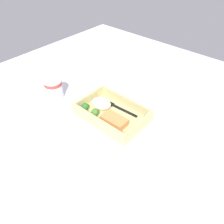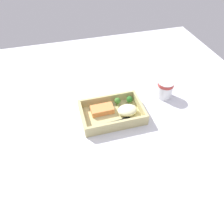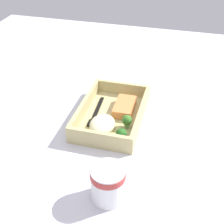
{
  "view_description": "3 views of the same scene",
  "coord_description": "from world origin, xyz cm",
  "views": [
    {
      "loc": [
        -44.82,
        51.2,
        61.03
      ],
      "look_at": [
        0.0,
        0.0,
        2.7
      ],
      "focal_mm": 35.0,
      "sensor_mm": 36.0,
      "label": 1
    },
    {
      "loc": [
        -18.94,
        -67.91,
        71.95
      ],
      "look_at": [
        0.0,
        0.0,
        2.7
      ],
      "focal_mm": 35.0,
      "sensor_mm": 36.0,
      "label": 2
    },
    {
      "loc": [
        74.21,
        19.8,
        57.92
      ],
      "look_at": [
        0.0,
        0.0,
        2.7
      ],
      "focal_mm": 50.0,
      "sensor_mm": 36.0,
      "label": 3
    }
  ],
  "objects": [
    {
      "name": "mashed_potatoes",
      "position": [
        7.02,
        -1.01,
        3.01
      ],
      "size": [
        9.14,
        7.18,
        3.61
      ],
      "primitive_type": "ellipsoid",
      "color": "beige",
      "rests_on": "takeout_tray"
    },
    {
      "name": "takeout_tray",
      "position": [
        0.0,
        0.0,
        0.6
      ],
      "size": [
        28.07,
        18.73,
        1.2
      ],
      "primitive_type": "cube",
      "color": "tan",
      "rests_on": "ground_plane"
    },
    {
      "name": "broccoli_floret_1",
      "position": [
        10.21,
        5.36,
        3.33
      ],
      "size": [
        3.07,
        3.07,
        3.76
      ],
      "color": "#8AAC65",
      "rests_on": "takeout_tray"
    },
    {
      "name": "broccoli_floret_2",
      "position": [
        4.22,
        5.55,
        3.64
      ],
      "size": [
        3.01,
        3.01,
        4.08
      ],
      "color": "#7EA95C",
      "rests_on": "takeout_tray"
    },
    {
      "name": "tray_rim",
      "position": [
        0.0,
        0.0,
        3.26
      ],
      "size": [
        28.07,
        18.73,
        4.13
      ],
      "color": "tan",
      "rests_on": "takeout_tray"
    },
    {
      "name": "paper_cup",
      "position": [
        29.07,
        6.83,
        4.93
      ],
      "size": [
        7.91,
        7.91,
        8.83
      ],
      "color": "white",
      "rests_on": "ground_plane"
    },
    {
      "name": "salmon_fillet",
      "position": [
        -3.88,
        2.96,
        2.53
      ],
      "size": [
        10.45,
        5.9,
        2.66
      ],
      "primitive_type": "cube",
      "rotation": [
        0.0,
        0.0,
        0.02
      ],
      "color": "#E58648",
      "rests_on": "takeout_tray"
    },
    {
      "name": "fork",
      "position": [
        0.25,
        -5.12,
        1.42
      ],
      "size": [
        15.87,
        2.55,
        0.44
      ],
      "color": "black",
      "rests_on": "takeout_tray"
    },
    {
      "name": "ground_plane",
      "position": [
        0.0,
        0.0,
        -1.0
      ],
      "size": [
        160.0,
        160.0,
        2.0
      ],
      "primitive_type": "cube",
      "color": "silver"
    }
  ]
}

